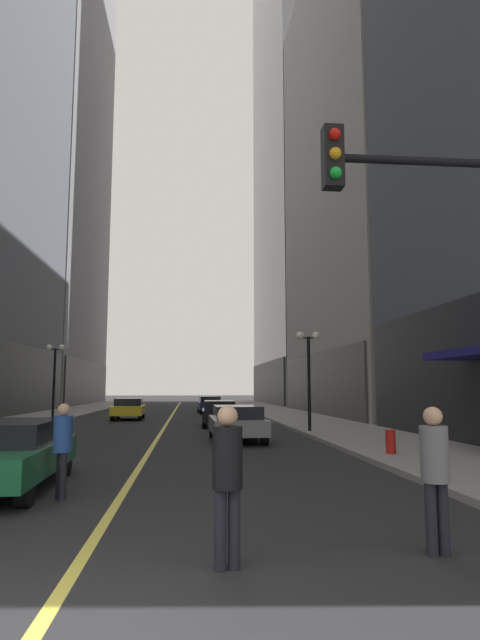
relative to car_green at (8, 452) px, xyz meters
The scene contains 18 objects.
ground_plane 28.29m from the car_green, 85.27° to the left, with size 200.00×200.00×0.00m, color #262628.
sidewalk_left 28.81m from the car_green, 101.86° to the left, with size 4.50×78.00×0.15m, color gray.
sidewalk_right 30.11m from the car_green, 69.42° to the left, with size 4.50×78.00×0.15m, color gray.
lane_centre_stripe 28.29m from the car_green, 85.27° to the left, with size 0.16×70.00×0.01m, color #E5D64C.
building_left_far 62.61m from the car_green, 106.76° to the left, with size 15.89×26.00×59.39m.
building_right_mid 38.11m from the car_green, 55.21° to the left, with size 13.01×24.00×37.13m.
building_right_far 67.70m from the car_green, 71.18° to the left, with size 10.78×26.00×77.18m.
car_green is the anchor object (origin of this frame).
car_grey 10.52m from the car_green, 59.48° to the left, with size 1.95×4.41×1.32m.
car_black 17.61m from the car_green, 73.15° to the left, with size 1.85×4.32×1.32m.
car_yellow 23.51m from the car_green, 90.55° to the left, with size 1.94×4.11×1.32m.
car_navy 31.58m from the car_green, 80.65° to the left, with size 1.85×4.50×1.32m.
pedestrian_in_grey_suit 8.14m from the car_green, 36.43° to the right, with size 0.38×0.38×1.76m.
pedestrian_in_black_coat 6.48m from the car_green, 51.85° to the right, with size 0.40×0.40×1.79m.
pedestrian_in_blue_hoodie 1.64m from the car_green, 38.51° to the right, with size 0.46×0.46×1.70m.
street_lamp_left_far 20.79m from the car_green, 101.37° to the left, with size 1.06×0.36×4.43m.
street_lamp_right_mid 14.95m from the car_green, 53.66° to the left, with size 1.06×0.36×4.43m.
fire_hydrant_right 9.97m from the car_green, 22.06° to the left, with size 0.28×0.28×0.80m, color red.
Camera 1 is at (1.23, -4.49, 1.99)m, focal length 30.31 mm.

